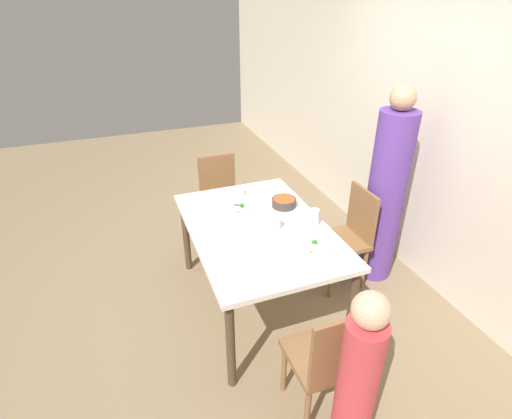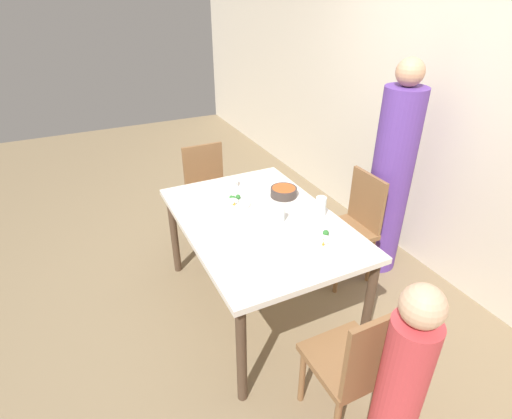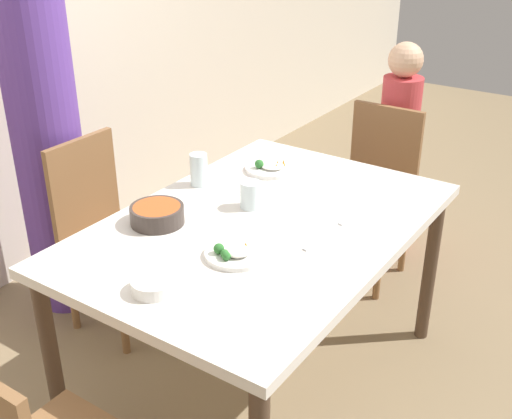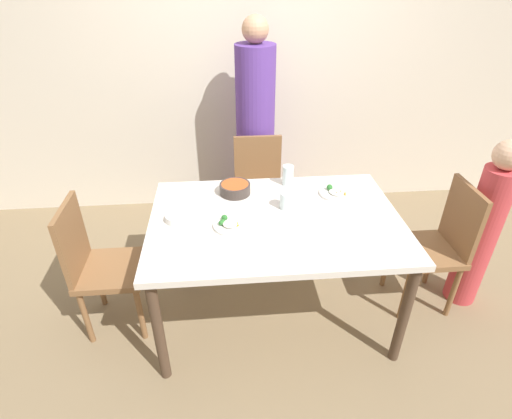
% 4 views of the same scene
% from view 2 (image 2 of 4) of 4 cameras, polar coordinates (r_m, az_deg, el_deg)
% --- Properties ---
extents(ground_plane, '(10.00, 10.00, 0.00)m').
position_cam_2_polar(ground_plane, '(3.22, 0.44, -13.23)').
color(ground_plane, '#847051').
extents(wall_back, '(10.00, 0.06, 2.70)m').
position_cam_2_polar(wall_back, '(3.47, 25.24, 12.94)').
color(wall_back, beige).
rests_on(wall_back, ground_plane).
extents(dining_table, '(1.49, 1.02, 0.77)m').
position_cam_2_polar(dining_table, '(2.79, 0.49, -2.74)').
color(dining_table, silver).
rests_on(dining_table, ground_plane).
extents(chair_adult_spot, '(0.40, 0.40, 0.91)m').
position_cam_2_polar(chair_adult_spot, '(3.32, 13.60, -2.00)').
color(chair_adult_spot, brown).
rests_on(chair_adult_spot, ground_plane).
extents(chair_child_spot, '(0.40, 0.40, 0.91)m').
position_cam_2_polar(chair_child_spot, '(2.25, 14.22, -20.42)').
color(chair_child_spot, brown).
rests_on(chair_child_spot, ground_plane).
extents(chair_empty_left, '(0.40, 0.40, 0.91)m').
position_cam_2_polar(chair_empty_left, '(3.77, -6.77, 2.69)').
color(chair_empty_left, brown).
rests_on(chair_empty_left, ground_plane).
extents(person_adult, '(0.32, 0.32, 1.75)m').
position_cam_2_polar(person_adult, '(3.37, 18.65, 4.04)').
color(person_adult, '#5B3893').
rests_on(person_adult, ground_plane).
extents(person_child, '(0.21, 0.21, 1.20)m').
position_cam_2_polar(person_child, '(2.07, 19.68, -23.66)').
color(person_child, '#C63D42').
rests_on(person_child, ground_plane).
extents(bowl_curry, '(0.20, 0.20, 0.07)m').
position_cam_2_polar(bowl_curry, '(3.04, 3.99, 2.54)').
color(bowl_curry, '#3D332D').
rests_on(bowl_curry, dining_table).
extents(plate_rice_adult, '(0.22, 0.22, 0.06)m').
position_cam_2_polar(plate_rice_adult, '(2.93, -3.03, 0.96)').
color(plate_rice_adult, white).
rests_on(plate_rice_adult, dining_table).
extents(plate_rice_child, '(0.22, 0.22, 0.06)m').
position_cam_2_polar(plate_rice_child, '(2.54, 9.76, -4.38)').
color(plate_rice_child, white).
rests_on(plate_rice_child, dining_table).
extents(bowl_rice_small, '(0.14, 0.14, 0.04)m').
position_cam_2_polar(bowl_rice_small, '(3.21, -3.76, 3.83)').
color(bowl_rice_small, white).
rests_on(bowl_rice_small, dining_table).
extents(glass_water_tall, '(0.07, 0.07, 0.14)m').
position_cam_2_polar(glass_water_tall, '(2.80, 9.24, 0.45)').
color(glass_water_tall, silver).
rests_on(glass_water_tall, dining_table).
extents(glass_water_short, '(0.08, 0.08, 0.11)m').
position_cam_2_polar(glass_water_short, '(2.71, 3.25, -0.68)').
color(glass_water_short, silver).
rests_on(glass_water_short, dining_table).
extents(fork_steel, '(0.18, 0.06, 0.01)m').
position_cam_2_polar(fork_steel, '(2.67, -4.70, -2.49)').
color(fork_steel, silver).
rests_on(fork_steel, dining_table).
extents(spoon_steel, '(0.18, 0.06, 0.01)m').
position_cam_2_polar(spoon_steel, '(2.48, -2.96, -5.21)').
color(spoon_steel, silver).
rests_on(spoon_steel, dining_table).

